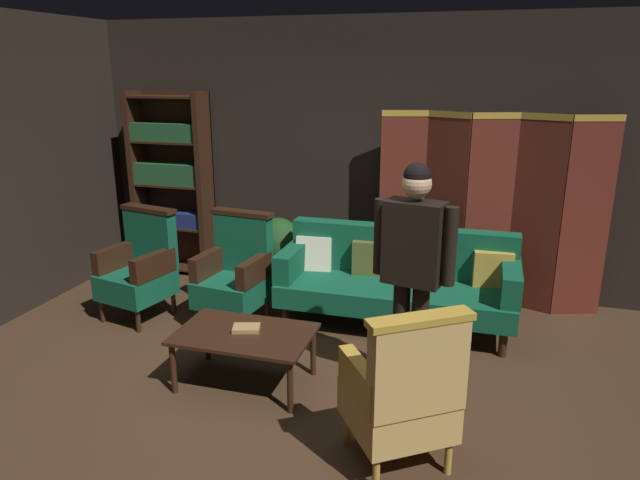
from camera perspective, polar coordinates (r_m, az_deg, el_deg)
name	(u,v)px	position (r m, az deg, el deg)	size (l,w,h in m)	color
ground_plane	(289,394)	(4.40, -3.03, -14.87)	(10.00, 10.00, 0.00)	#3D2819
back_wall	(364,156)	(6.18, 4.35, 8.23)	(7.20, 0.10, 2.80)	black
folding_screen	(489,209)	(5.85, 16.32, 2.98)	(2.17, 0.23, 1.90)	#5B2319
bookshelf	(172,180)	(6.78, -14.34, 5.76)	(0.90, 0.32, 2.05)	black
velvet_couch	(398,277)	(5.37, 7.64, -3.60)	(2.12, 0.78, 0.88)	black
coffee_table	(244,338)	(4.39, -7.44, -9.53)	(1.00, 0.64, 0.42)	black
armchair_gilt_accent	(403,392)	(3.51, 8.16, -14.57)	(0.80, 0.80, 1.04)	#B78E33
armchair_wing_left	(140,267)	(5.72, -17.25, -2.57)	(0.69, 0.69, 1.04)	black
armchair_wing_right	(235,273)	(5.37, -8.34, -3.23)	(0.65, 0.64, 1.04)	black
standing_figure	(413,260)	(4.04, 9.14, -1.97)	(0.58, 0.29, 1.70)	black
potted_plant	(278,249)	(6.11, -4.13, -0.92)	(0.51, 0.51, 0.80)	brown
book_tan_leather	(246,328)	(4.40, -7.26, -8.59)	(0.20, 0.14, 0.03)	#9E7A47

